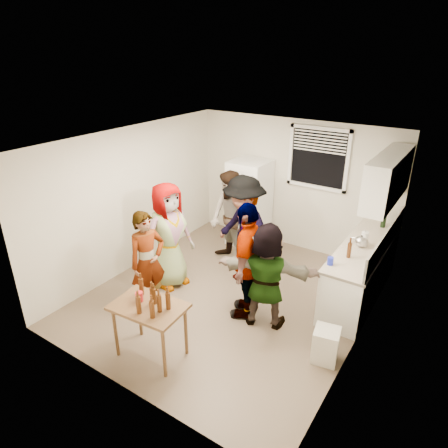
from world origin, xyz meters
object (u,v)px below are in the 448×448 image
Objects in this scene: beer_bottle_counter at (348,257)px; blue_cup at (330,264)px; guest_back_right at (243,280)px; serving_table at (153,354)px; guest_back_left at (230,262)px; guest_black at (246,312)px; guest_stripe at (152,306)px; guest_orange at (264,322)px; beer_bottle_table at (155,303)px; kettle at (361,246)px; guest_grey at (171,283)px; refrigerator at (249,203)px; red_cup at (140,301)px; trash_bin at (326,344)px; wine_bottle at (382,227)px.

beer_bottle_counter reaches higher than blue_cup.
blue_cup is at bearing 14.97° from guest_back_right.
beer_bottle_counter is at bearing 53.11° from serving_table.
guest_back_left is 1.56m from guest_black.
beer_bottle_counter is 0.15× the size of guest_stripe.
blue_cup is 0.07× the size of guest_orange.
guest_orange is (1.64, 0.61, 0.00)m from guest_stripe.
beer_bottle_table is 0.12× the size of guest_black.
beer_bottle_table is at bearing 64.47° from serving_table.
guest_back_right is (-1.68, -0.13, -0.90)m from beer_bottle_counter.
guest_back_left is (-2.25, -0.15, -0.90)m from kettle.
blue_cup is 0.53× the size of beer_bottle_table.
beer_bottle_table is at bearing -132.67° from guest_grey.
guest_grey is at bearing 31.34° from guest_stripe.
beer_bottle_counter is 3.05m from guest_stripe.
serving_table is 1.54m from guest_black.
refrigerator reaches higher than guest_grey.
red_cup reaches higher than guest_back_left.
kettle is 1.13× the size of beer_bottle_table.
beer_bottle_table is (0.04, 0.07, 0.76)m from serving_table.
wine_bottle is at bearing 90.43° from trash_bin.
guest_grey is (-2.50, -0.51, -0.90)m from blue_cup.
guest_grey is at bearing 124.55° from beer_bottle_table.
beer_bottle_counter reaches higher than guest_orange.
trash_bin is (2.52, -2.39, -0.60)m from refrigerator.
kettle is at bearing 54.72° from red_cup.
beer_bottle_counter is 2.81m from beer_bottle_table.
guest_back_left is (0.45, 1.16, 0.00)m from guest_grey.
guest_stripe is 1.01× the size of guest_orange.
refrigerator is 8.01× the size of beer_bottle_table.
guest_stripe is at bearing 2.73° from guest_orange.
blue_cup is 2.62m from red_cup.
refrigerator is at bearing 121.69° from guest_back_left.
red_cup is (-0.16, 0.01, 0.76)m from serving_table.
wine_bottle is at bearing 62.37° from guest_back_right.
beer_bottle_counter reaches higher than guest_back_right.
guest_back_left is (0.27, 1.83, 0.00)m from guest_stripe.
red_cup is 0.07× the size of guest_back_left.
blue_cup reaches higher than red_cup.
guest_back_right reaches higher than guest_stripe.
wine_bottle reaches higher than serving_table.
guest_black reaches higher than guest_stripe.
guest_black is (-1.32, -2.24, -0.90)m from wine_bottle.
kettle is 1.75m from trash_bin.
guest_black is (1.30, 0.67, 0.00)m from guest_stripe.
wine_bottle is at bearing 132.70° from guest_black.
refrigerator is 2.26m from guest_grey.
guest_black is at bearing -32.56° from guest_back_right.
beer_bottle_counter is 1.71m from guest_black.
red_cup is (-0.19, -0.06, 0.00)m from beer_bottle_table.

